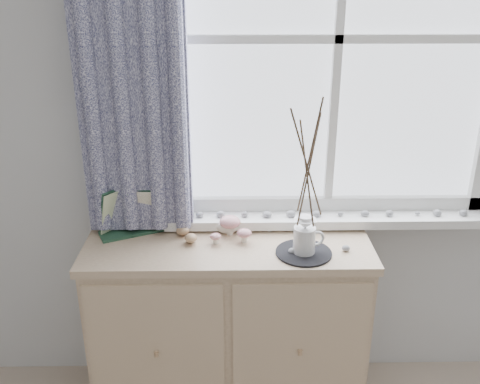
% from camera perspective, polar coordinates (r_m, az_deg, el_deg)
% --- Properties ---
extents(room_shell, '(4.04, 4.04, 2.62)m').
position_cam_1_polar(room_shell, '(0.46, 16.98, -11.26)').
color(room_shell, silver).
rests_on(room_shell, ground).
extents(sideboard, '(1.20, 0.45, 0.85)m').
position_cam_1_polar(sideboard, '(2.47, -1.21, -14.16)').
color(sideboard, '#CFB291').
rests_on(sideboard, ground).
extents(botanical_book, '(0.33, 0.24, 0.21)m').
position_cam_1_polar(botanical_book, '(2.30, -11.84, -2.25)').
color(botanical_book, '#214530').
rests_on(botanical_book, sideboard).
extents(toadstool_cluster, '(0.17, 0.15, 0.08)m').
position_cam_1_polar(toadstool_cluster, '(2.27, -0.91, -3.72)').
color(toadstool_cluster, white).
rests_on(toadstool_cluster, sideboard).
extents(wooden_eggs, '(0.09, 0.11, 0.06)m').
position_cam_1_polar(wooden_eggs, '(2.27, -5.70, -4.50)').
color(wooden_eggs, tan).
rests_on(wooden_eggs, sideboard).
extents(songbird_figurine, '(0.13, 0.06, 0.06)m').
position_cam_1_polar(songbird_figurine, '(2.31, -1.41, -3.68)').
color(songbird_figurine, white).
rests_on(songbird_figurine, sideboard).
extents(crocheted_doily, '(0.23, 0.23, 0.01)m').
position_cam_1_polar(crocheted_doily, '(2.18, 6.80, -6.44)').
color(crocheted_doily, black).
rests_on(crocheted_doily, sideboard).
extents(twig_pitcher, '(0.29, 0.29, 0.67)m').
position_cam_1_polar(twig_pitcher, '(2.02, 7.30, 3.00)').
color(twig_pitcher, white).
rests_on(twig_pitcher, crocheted_doily).
extents(sideboard_pebbles, '(0.33, 0.23, 0.02)m').
position_cam_1_polar(sideboard_pebbles, '(2.26, 6.49, -5.11)').
color(sideboard_pebbles, '#959497').
rests_on(sideboard_pebbles, sideboard).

